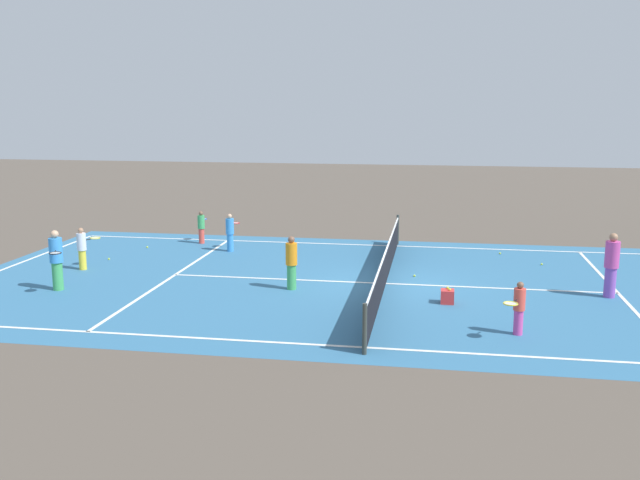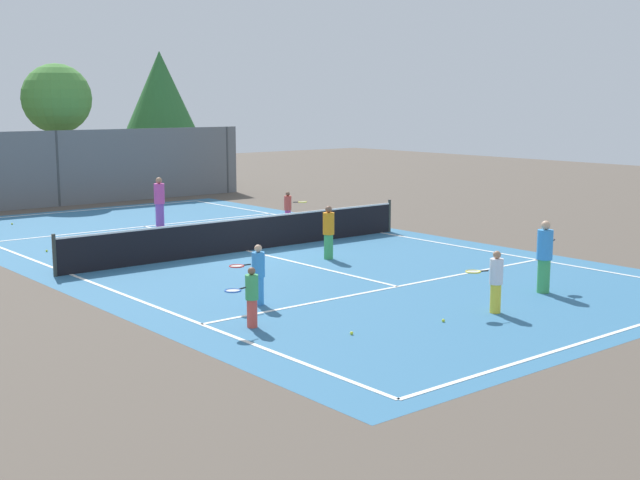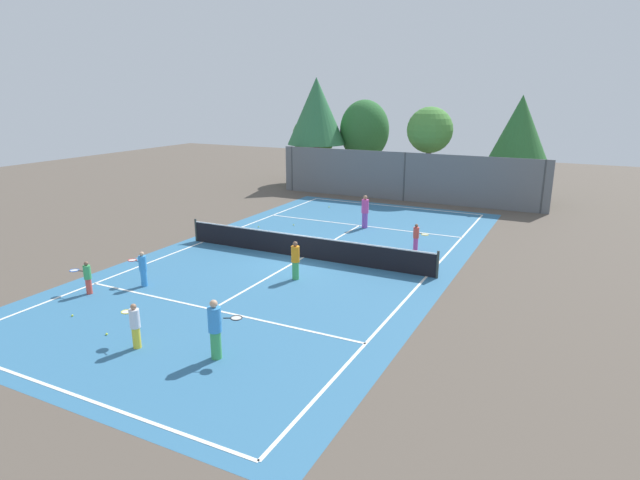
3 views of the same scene
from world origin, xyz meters
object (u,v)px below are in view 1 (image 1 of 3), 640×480
(tennis_ball_0, at_px, (542,264))
(tennis_ball_2, at_px, (500,253))
(player_2, at_px, (519,307))
(player_5, at_px, (201,227))
(player_3, at_px, (230,232))
(player_1, at_px, (56,259))
(player_6, at_px, (291,262))
(player_0, at_px, (611,265))
(tennis_ball_1, at_px, (109,259))
(player_4, at_px, (82,248))
(ball_crate, at_px, (447,296))
(tennis_ball_4, at_px, (147,247))
(tennis_ball_5, at_px, (414,276))

(tennis_ball_0, height_order, tennis_ball_2, same)
(player_2, bearing_deg, tennis_ball_0, 168.17)
(player_5, bearing_deg, player_3, 50.81)
(player_1, bearing_deg, player_6, 100.18)
(player_2, height_order, player_6, player_6)
(player_0, distance_m, tennis_ball_1, 15.56)
(player_0, xyz_separation_m, player_6, (0.61, -8.62, -0.12))
(player_3, xyz_separation_m, player_4, (3.44, -3.76, -0.00))
(ball_crate, distance_m, tennis_ball_4, 11.92)
(player_6, bearing_deg, player_0, 94.05)
(player_2, relative_size, tennis_ball_5, 18.65)
(player_6, height_order, tennis_ball_1, player_6)
(player_3, distance_m, tennis_ball_1, 4.19)
(player_5, relative_size, tennis_ball_2, 18.35)
(tennis_ball_2, bearing_deg, tennis_ball_1, -76.60)
(tennis_ball_0, relative_size, tennis_ball_1, 1.00)
(player_4, bearing_deg, player_6, 79.74)
(tennis_ball_0, distance_m, tennis_ball_5, 4.59)
(player_0, bearing_deg, tennis_ball_4, -105.36)
(player_2, xyz_separation_m, ball_crate, (-2.33, -1.54, -0.46))
(ball_crate, bearing_deg, player_2, 33.42)
(tennis_ball_1, height_order, tennis_ball_2, same)
(player_2, xyz_separation_m, tennis_ball_1, (-5.68, -12.62, -0.61))
(tennis_ball_4, bearing_deg, player_5, 125.54)
(player_1, relative_size, player_3, 1.27)
(tennis_ball_5, bearing_deg, tennis_ball_2, 142.98)
(tennis_ball_5, bearing_deg, ball_crate, 19.20)
(player_1, bearing_deg, tennis_ball_1, -174.72)
(tennis_ball_4, bearing_deg, tennis_ball_0, 88.04)
(player_0, distance_m, tennis_ball_2, 5.75)
(player_0, bearing_deg, player_3, -109.09)
(tennis_ball_1, height_order, tennis_ball_5, same)
(tennis_ball_4, bearing_deg, player_1, -1.17)
(tennis_ball_1, bearing_deg, player_6, 68.67)
(player_4, bearing_deg, ball_crate, 80.11)
(ball_crate, relative_size, tennis_ball_4, 6.45)
(player_0, relative_size, ball_crate, 4.12)
(player_3, relative_size, ball_crate, 3.14)
(ball_crate, height_order, tennis_ball_1, ball_crate)
(player_2, distance_m, player_6, 6.58)
(player_0, xyz_separation_m, tennis_ball_4, (-4.10, -14.93, -0.87))
(tennis_ball_2, bearing_deg, player_3, -83.65)
(tennis_ball_2, distance_m, tennis_ball_5, 4.67)
(tennis_ball_1, bearing_deg, ball_crate, 73.18)
(player_3, xyz_separation_m, tennis_ball_0, (0.45, 10.55, -0.66))
(player_6, bearing_deg, tennis_ball_1, -111.33)
(tennis_ball_0, xyz_separation_m, tennis_ball_5, (2.24, -4.00, 0.00))
(tennis_ball_4, bearing_deg, player_4, -10.43)
(player_5, height_order, player_6, player_6)
(player_3, xyz_separation_m, ball_crate, (5.40, 7.49, -0.51))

